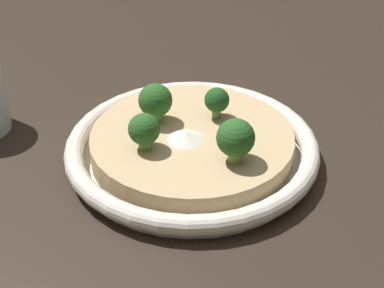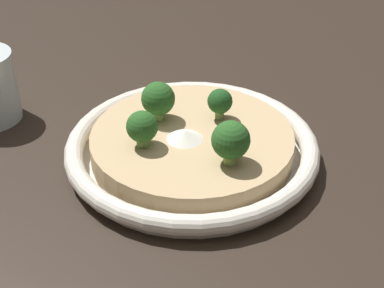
{
  "view_description": "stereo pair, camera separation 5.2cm",
  "coord_description": "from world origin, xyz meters",
  "px_view_note": "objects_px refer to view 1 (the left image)",
  "views": [
    {
      "loc": [
        0.02,
        -0.53,
        0.38
      ],
      "look_at": [
        0.0,
        0.0,
        0.02
      ],
      "focal_mm": 55.0,
      "sensor_mm": 36.0,
      "label": 1
    },
    {
      "loc": [
        0.07,
        -0.52,
        0.38
      ],
      "look_at": [
        0.0,
        0.0,
        0.02
      ],
      "focal_mm": 55.0,
      "sensor_mm": 36.0,
      "label": 2
    }
  ],
  "objects_px": {
    "broccoli_left": "(144,130)",
    "risotto_bowl": "(192,147)",
    "broccoli_back_right": "(217,101)",
    "broccoli_front_right": "(236,139)",
    "broccoli_back_left": "(155,101)"
  },
  "relations": [
    {
      "from": "risotto_bowl",
      "to": "broccoli_left",
      "type": "height_order",
      "value": "broccoli_left"
    },
    {
      "from": "broccoli_back_right",
      "to": "broccoli_left",
      "type": "height_order",
      "value": "broccoli_left"
    },
    {
      "from": "risotto_bowl",
      "to": "broccoli_back_right",
      "type": "xyz_separation_m",
      "value": [
        0.03,
        0.04,
        0.04
      ]
    },
    {
      "from": "broccoli_front_right",
      "to": "broccoli_back_right",
      "type": "distance_m",
      "value": 0.08
    },
    {
      "from": "broccoli_back_right",
      "to": "broccoli_front_right",
      "type": "bearing_deg",
      "value": -77.72
    },
    {
      "from": "broccoli_front_right",
      "to": "broccoli_back_right",
      "type": "relative_size",
      "value": 1.29
    },
    {
      "from": "risotto_bowl",
      "to": "broccoli_back_left",
      "type": "relative_size",
      "value": 6.16
    },
    {
      "from": "broccoli_back_right",
      "to": "broccoli_left",
      "type": "xyz_separation_m",
      "value": [
        -0.07,
        -0.06,
        0.0
      ]
    },
    {
      "from": "broccoli_back_left",
      "to": "broccoli_front_right",
      "type": "distance_m",
      "value": 0.11
    },
    {
      "from": "broccoli_back_left",
      "to": "broccoli_left",
      "type": "bearing_deg",
      "value": -97.52
    },
    {
      "from": "broccoli_left",
      "to": "risotto_bowl",
      "type": "bearing_deg",
      "value": 30.6
    },
    {
      "from": "risotto_bowl",
      "to": "broccoli_back_right",
      "type": "relative_size",
      "value": 7.66
    },
    {
      "from": "broccoli_back_right",
      "to": "broccoli_left",
      "type": "bearing_deg",
      "value": -139.28
    },
    {
      "from": "risotto_bowl",
      "to": "broccoli_front_right",
      "type": "relative_size",
      "value": 5.94
    },
    {
      "from": "broccoli_back_left",
      "to": "broccoli_left",
      "type": "distance_m",
      "value": 0.05
    }
  ]
}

